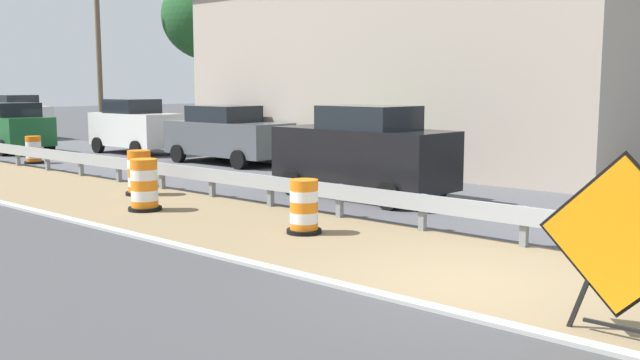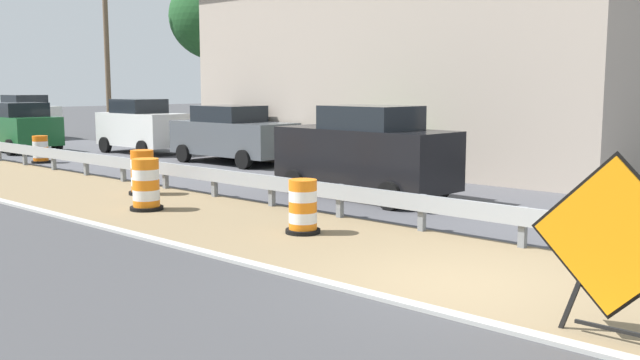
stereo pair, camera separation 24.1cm
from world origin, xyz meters
name	(u,v)px [view 2 (the right image)]	position (x,y,z in m)	size (l,w,h in m)	color
ground_plane	(466,285)	(0.00, 0.00, 0.00)	(160.00, 160.00, 0.00)	#3D3D3F
median_dirt_strip	(495,274)	(0.81, 0.00, 0.00)	(4.01, 120.00, 0.01)	#7F6B4C
far_lane_asphalt	(629,221)	(6.36, 0.00, 0.00)	(7.08, 120.00, 0.00)	#4C4C51
curb_near_edge	(411,306)	(-1.30, 0.00, 0.00)	(0.20, 120.00, 0.11)	#ADADA8
guardrail_median	(521,218)	(2.58, 0.49, 0.52)	(0.18, 51.36, 0.71)	#999EA3
warning_sign_diamond	(612,242)	(-0.79, -2.23, 1.08)	(0.08, 1.84, 2.07)	black
traffic_barrel_nearest	(303,209)	(0.98, 4.07, 0.45)	(0.66, 0.66, 1.01)	orange
traffic_barrel_close	(146,187)	(0.43, 8.34, 0.52)	(0.73, 0.73, 1.14)	orange
traffic_barrel_mid	(143,174)	(1.65, 10.33, 0.51)	(0.71, 0.71, 1.12)	orange
traffic_barrel_far	(41,151)	(3.34, 19.24, 0.43)	(0.65, 0.65, 0.97)	orange
car_lead_near_lane	(19,127)	(4.78, 23.99, 1.02)	(2.20, 4.22, 2.03)	#195128
car_trailing_near_lane	(232,134)	(7.88, 14.15, 1.02)	(2.18, 4.83, 2.03)	#4C5156
car_trailing_far_lane	(365,152)	(4.98, 5.81, 1.13)	(2.11, 4.67, 2.26)	black
car_distant_a	(141,126)	(7.84, 19.73, 1.09)	(2.01, 4.04, 2.18)	silver
car_distant_c	(27,117)	(8.36, 30.93, 1.11)	(2.11, 4.08, 2.24)	silver
roadside_shop_near	(427,72)	(12.92, 9.45, 3.20)	(8.23, 16.23, 6.38)	#AD9E8E
utility_pole_near	(376,31)	(9.90, 9.39, 4.48)	(0.24, 1.80, 8.63)	brown
utility_pole_mid	(106,39)	(9.86, 25.48, 4.89)	(0.24, 1.80, 9.45)	brown
bush_roadside	(389,154)	(8.75, 7.93, 0.68)	(3.20, 3.20, 1.36)	#286028
tree_roadside	(217,17)	(13.76, 22.00, 5.95)	(4.59, 4.59, 8.04)	brown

